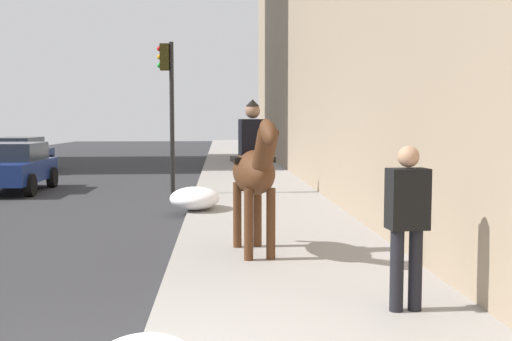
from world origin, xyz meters
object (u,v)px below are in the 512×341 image
object	(u,v)px
car_near_lane	(19,154)
mounted_horse_near	(254,169)
car_mid_lane	(12,166)
pedestrian_greeting	(407,217)
traffic_light_near_curb	(169,95)

from	to	relation	value
car_near_lane	mounted_horse_near	bearing A→B (deg)	-153.78
car_near_lane	car_mid_lane	bearing A→B (deg)	-165.50
mounted_horse_near	car_mid_lane	bearing A→B (deg)	-153.06
mounted_horse_near	pedestrian_greeting	xyz separation A→B (m)	(-2.75, -1.40, -0.28)
pedestrian_greeting	car_mid_lane	xyz separation A→B (m)	(12.03, 7.99, -0.34)
pedestrian_greeting	car_mid_lane	distance (m)	14.45
mounted_horse_near	car_near_lane	bearing A→B (deg)	-160.31
pedestrian_greeting	traffic_light_near_curb	size ratio (longest dim) A/B	0.41
pedestrian_greeting	car_near_lane	bearing A→B (deg)	22.90
traffic_light_near_curb	car_mid_lane	bearing A→B (deg)	70.36
traffic_light_near_curb	pedestrian_greeting	bearing A→B (deg)	-162.50
car_near_lane	traffic_light_near_curb	world-z (taller)	traffic_light_near_curb
mounted_horse_near	car_near_lane	xyz separation A→B (m)	(16.07, 8.59, -0.61)
car_near_lane	car_mid_lane	size ratio (longest dim) A/B	1.20
mounted_horse_near	traffic_light_near_curb	xyz separation A→B (m)	(7.60, 1.86, 1.41)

